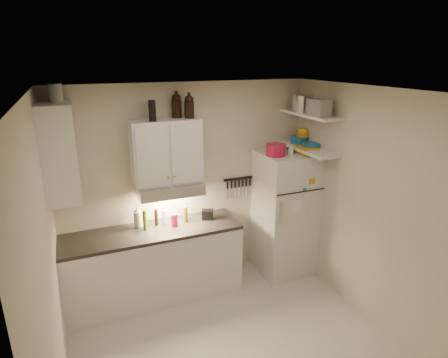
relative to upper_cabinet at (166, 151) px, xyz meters
name	(u,v)px	position (x,y,z in m)	size (l,w,h in m)	color
floor	(235,350)	(0.30, -1.33, -1.84)	(3.20, 3.00, 0.02)	beige
ceiling	(238,91)	(0.30, -1.33, 0.78)	(3.20, 3.00, 0.02)	white
back_wall	(188,186)	(0.30, 0.18, -0.53)	(3.20, 0.02, 2.60)	beige
left_wall	(46,272)	(-1.31, -1.33, -0.53)	(0.02, 3.00, 2.60)	beige
right_wall	(372,210)	(1.91, -1.33, -0.53)	(0.02, 3.00, 2.60)	beige
base_cabinet	(154,266)	(-0.25, -0.14, -1.39)	(2.10, 0.60, 0.88)	white
countertop	(152,232)	(-0.25, -0.14, -0.93)	(2.10, 0.62, 0.04)	#292623
upper_cabinet	(166,151)	(0.00, 0.00, 0.00)	(0.80, 0.33, 0.75)	white
side_cabinet	(59,153)	(-1.14, -0.14, 0.12)	(0.33, 0.55, 1.00)	white
range_hood	(169,188)	(0.00, -0.06, -0.44)	(0.76, 0.46, 0.12)	silver
fridge	(285,214)	(1.55, -0.18, -0.98)	(0.70, 0.68, 1.70)	silver
shelf_hi	(310,114)	(1.75, -0.31, 0.38)	(0.30, 0.95, 0.03)	white
shelf_lo	(308,149)	(1.75, -0.31, -0.07)	(0.30, 0.95, 0.03)	white
knife_strip	(238,179)	(1.00, 0.15, -0.51)	(0.42, 0.02, 0.03)	black
dutch_oven	(276,150)	(1.33, -0.23, -0.05)	(0.25, 0.25, 0.15)	#A71334
book_stack	(307,150)	(1.74, -0.31, -0.08)	(0.22, 0.27, 0.09)	orange
spice_jar	(291,150)	(1.53, -0.26, -0.07)	(0.06, 0.06, 0.11)	silver
stock_pot	(302,103)	(1.79, -0.07, 0.49)	(0.28, 0.28, 0.20)	silver
tin_a	(315,107)	(1.72, -0.44, 0.49)	(0.19, 0.17, 0.19)	#AAAAAD
tin_b	(320,108)	(1.70, -0.56, 0.49)	(0.20, 0.20, 0.20)	#AAAAAD
bowl_teal	(299,140)	(1.81, -0.03, 0.00)	(0.23, 0.23, 0.09)	#195E8E
bowl_orange	(303,134)	(1.86, -0.03, 0.07)	(0.18, 0.18, 0.06)	orange
bowl_yellow	(303,130)	(1.86, -0.03, 0.12)	(0.14, 0.14, 0.05)	gold
plates	(311,145)	(1.81, -0.29, -0.02)	(0.23, 0.23, 0.06)	#195E8E
growler_a	(177,105)	(0.17, 0.08, 0.52)	(0.12, 0.12, 0.28)	black
growler_b	(189,106)	(0.29, -0.02, 0.51)	(0.11, 0.11, 0.27)	black
thermos_a	(153,111)	(-0.12, 0.04, 0.47)	(0.07, 0.07, 0.19)	black
thermos_b	(152,111)	(-0.15, -0.07, 0.49)	(0.08, 0.08, 0.23)	black
side_jar	(56,93)	(-1.10, -0.01, 0.71)	(0.13, 0.13, 0.17)	silver
soap_bottle	(138,215)	(-0.38, 0.01, -0.75)	(0.12, 0.12, 0.31)	white
pepper_mill	(185,214)	(0.19, -0.05, -0.80)	(0.06, 0.06, 0.20)	brown
oil_bottle	(145,220)	(-0.32, -0.09, -0.78)	(0.05, 0.05, 0.25)	#4F6619
vinegar_bottle	(156,217)	(-0.17, -0.02, -0.80)	(0.04, 0.04, 0.21)	black
clear_bottle	(165,217)	(-0.06, -0.02, -0.81)	(0.06, 0.06, 0.18)	silver
red_jar	(174,220)	(0.03, -0.13, -0.82)	(0.08, 0.08, 0.16)	#A71334
caddy	(208,214)	(0.47, -0.09, -0.84)	(0.14, 0.10, 0.12)	black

